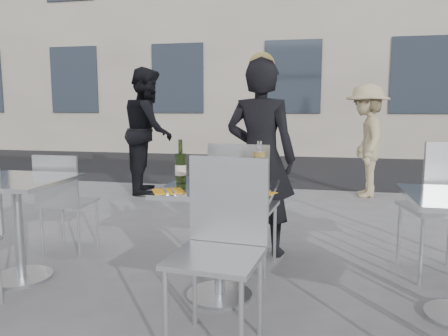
% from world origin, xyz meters
% --- Properties ---
extents(ground, '(80.00, 80.00, 0.00)m').
position_xyz_m(ground, '(0.00, 0.00, 0.00)').
color(ground, slate).
extents(street_asphalt, '(24.00, 5.00, 0.00)m').
position_xyz_m(street_asphalt, '(0.00, 6.50, 0.00)').
color(street_asphalt, black).
rests_on(street_asphalt, ground).
extents(main_table, '(0.72, 0.72, 0.75)m').
position_xyz_m(main_table, '(0.00, 0.00, 0.54)').
color(main_table, '#B7BABF').
rests_on(main_table, ground).
extents(side_table_left, '(0.72, 0.72, 0.75)m').
position_xyz_m(side_table_left, '(-1.50, 0.00, 0.54)').
color(side_table_left, '#B7BABF').
rests_on(side_table_left, ground).
extents(chair_far, '(0.50, 0.51, 1.00)m').
position_xyz_m(chair_far, '(0.08, 0.46, 0.59)').
color(chair_far, silver).
rests_on(chair_far, ground).
extents(chair_near, '(0.49, 0.51, 0.99)m').
position_xyz_m(chair_near, '(0.13, -0.51, 0.59)').
color(chair_near, silver).
rests_on(chair_near, ground).
extents(side_chair_lfar, '(0.41, 0.42, 0.87)m').
position_xyz_m(side_chair_lfar, '(-1.50, 0.58, 0.51)').
color(side_chair_lfar, silver).
rests_on(side_chair_lfar, ground).
extents(side_chair_rfar, '(0.56, 0.57, 1.03)m').
position_xyz_m(side_chair_rfar, '(1.53, 0.60, 0.61)').
color(side_chair_rfar, silver).
rests_on(side_chair_rfar, ground).
extents(woman_diner, '(0.67, 0.50, 1.66)m').
position_xyz_m(woman_diner, '(0.15, 0.95, 0.83)').
color(woman_diner, black).
rests_on(woman_diner, ground).
extents(pedestrian_a, '(0.94, 1.06, 1.82)m').
position_xyz_m(pedestrian_a, '(-1.81, 3.35, 0.91)').
color(pedestrian_a, black).
rests_on(pedestrian_a, ground).
extents(pedestrian_b, '(0.60, 1.03, 1.58)m').
position_xyz_m(pedestrian_b, '(1.30, 3.67, 0.79)').
color(pedestrian_b, tan).
rests_on(pedestrian_b, ground).
extents(pizza_near, '(0.34, 0.34, 0.02)m').
position_xyz_m(pizza_near, '(0.06, -0.19, 0.76)').
color(pizza_near, tan).
rests_on(pizza_near, main_table).
extents(pizza_far, '(0.34, 0.34, 0.03)m').
position_xyz_m(pizza_far, '(0.03, 0.20, 0.77)').
color(pizza_far, white).
rests_on(pizza_far, main_table).
extents(salad_plate, '(0.22, 0.22, 0.09)m').
position_xyz_m(salad_plate, '(-0.04, 0.03, 0.79)').
color(salad_plate, white).
rests_on(salad_plate, main_table).
extents(wine_bottle, '(0.07, 0.08, 0.29)m').
position_xyz_m(wine_bottle, '(-0.28, 0.06, 0.86)').
color(wine_bottle, '#334B1C').
rests_on(wine_bottle, main_table).
extents(carafe, '(0.08, 0.08, 0.29)m').
position_xyz_m(carafe, '(0.24, 0.12, 0.87)').
color(carafe, '#DBBC5D').
rests_on(carafe, main_table).
extents(sugar_shaker, '(0.06, 0.06, 0.11)m').
position_xyz_m(sugar_shaker, '(0.18, 0.06, 0.80)').
color(sugar_shaker, white).
rests_on(sugar_shaker, main_table).
extents(wineglass_white_a, '(0.07, 0.07, 0.16)m').
position_xyz_m(wineglass_white_a, '(-0.13, 0.09, 0.86)').
color(wineglass_white_a, white).
rests_on(wineglass_white_a, main_table).
extents(wineglass_white_b, '(0.07, 0.07, 0.16)m').
position_xyz_m(wineglass_white_b, '(0.04, 0.13, 0.86)').
color(wineglass_white_b, white).
rests_on(wineglass_white_b, main_table).
extents(wineglass_red_a, '(0.07, 0.07, 0.16)m').
position_xyz_m(wineglass_red_a, '(0.04, 0.01, 0.86)').
color(wineglass_red_a, white).
rests_on(wineglass_red_a, main_table).
extents(wineglass_red_b, '(0.07, 0.07, 0.16)m').
position_xyz_m(wineglass_red_b, '(0.19, 0.13, 0.86)').
color(wineglass_red_b, white).
rests_on(wineglass_red_b, main_table).
extents(napkin_left, '(0.24, 0.24, 0.01)m').
position_xyz_m(napkin_left, '(-0.27, -0.22, 0.75)').
color(napkin_left, '#FFB016').
rests_on(napkin_left, main_table).
extents(napkin_right, '(0.24, 0.24, 0.01)m').
position_xyz_m(napkin_right, '(0.27, -0.18, 0.75)').
color(napkin_right, '#FFB016').
rests_on(napkin_right, main_table).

